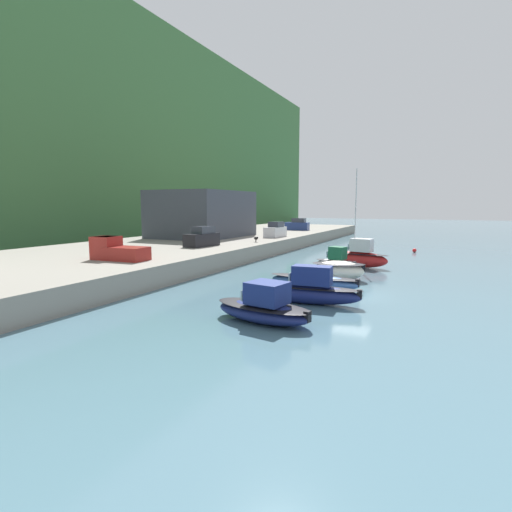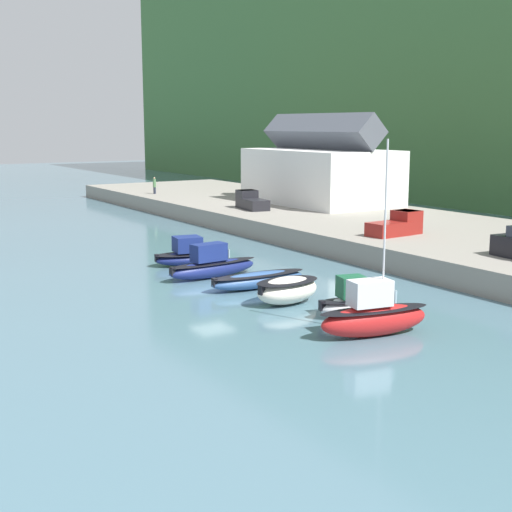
# 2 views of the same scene
# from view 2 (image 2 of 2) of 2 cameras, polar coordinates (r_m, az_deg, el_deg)

# --- Properties ---
(ground_plane) EXTENTS (320.00, 320.00, 0.00)m
(ground_plane) POSITION_cam_2_polar(r_m,az_deg,el_deg) (45.67, -3.53, -2.84)
(ground_plane) COLOR slate
(quay_promenade) EXTENTS (126.08, 20.99, 1.74)m
(quay_promenade) POSITION_cam_2_polar(r_m,az_deg,el_deg) (60.43, 16.72, 0.85)
(quay_promenade) COLOR gray
(quay_promenade) RESTS_ON ground_plane
(harbor_clubhouse) EXTENTS (17.55, 10.55, 10.01)m
(harbor_clubhouse) POSITION_cam_2_polar(r_m,az_deg,el_deg) (80.95, 5.17, 6.76)
(harbor_clubhouse) COLOR white
(harbor_clubhouse) RESTS_ON quay_promenade
(moored_boat_0) EXTENTS (3.26, 6.05, 2.19)m
(moored_boat_0) POSITION_cam_2_polar(r_m,az_deg,el_deg) (54.20, -5.28, 0.09)
(moored_boat_0) COLOR navy
(moored_boat_0) RESTS_ON ground_plane
(moored_boat_1) EXTENTS (2.21, 7.17, 2.44)m
(moored_boat_1) POSITION_cam_2_polar(r_m,az_deg,el_deg) (49.55, -3.52, -0.74)
(moored_boat_1) COLOR navy
(moored_boat_1) RESTS_ON ground_plane
(moored_boat_2) EXTENTS (1.89, 6.95, 1.07)m
(moored_boat_2) POSITION_cam_2_polar(r_m,az_deg,el_deg) (46.36, 0.17, -1.89)
(moored_boat_2) COLOR #33568E
(moored_boat_2) RESTS_ON ground_plane
(moored_boat_3) EXTENTS (3.03, 4.63, 1.61)m
(moored_boat_3) POSITION_cam_2_polar(r_m,az_deg,el_deg) (42.39, 2.52, -2.70)
(moored_boat_3) COLOR white
(moored_boat_3) RESTS_ON ground_plane
(moored_boat_4) EXTENTS (2.61, 4.42, 2.33)m
(moored_boat_4) POSITION_cam_2_polar(r_m,az_deg,el_deg) (39.77, 7.81, -3.69)
(moored_boat_4) COLOR silver
(moored_boat_4) RESTS_ON ground_plane
(moored_boat_5) EXTENTS (2.73, 6.27, 9.83)m
(moored_boat_5) POSITION_cam_2_polar(r_m,az_deg,el_deg) (36.36, 9.39, -4.66)
(moored_boat_5) COLOR red
(moored_boat_5) RESTS_ON ground_plane
(pickup_truck_0) EXTENTS (2.28, 4.85, 1.90)m
(pickup_truck_0) POSITION_cam_2_polar(r_m,az_deg,el_deg) (58.65, 11.30, 2.49)
(pickup_truck_0) COLOR maroon
(pickup_truck_0) RESTS_ON quay_promenade
(pickup_truck_1) EXTENTS (4.95, 2.60, 1.90)m
(pickup_truck_1) POSITION_cam_2_polar(r_m,az_deg,el_deg) (75.38, -0.44, 4.43)
(pickup_truck_1) COLOR black
(pickup_truck_1) RESTS_ON quay_promenade
(person_on_quay) EXTENTS (0.40, 0.40, 2.14)m
(person_on_quay) POSITION_cam_2_polar(r_m,az_deg,el_deg) (92.60, -8.12, 5.62)
(person_on_quay) COLOR #232838
(person_on_quay) RESTS_ON quay_promenade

